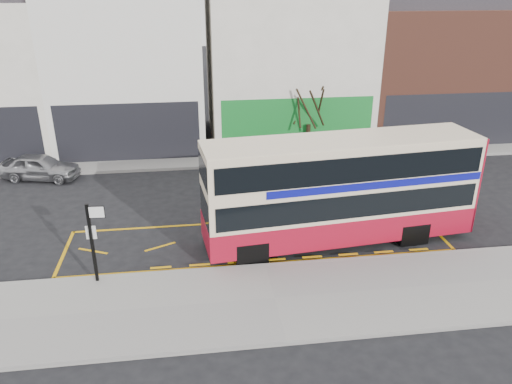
{
  "coord_description": "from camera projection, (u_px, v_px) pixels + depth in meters",
  "views": [
    {
      "loc": [
        -2.24,
        -14.74,
        9.1
      ],
      "look_at": [
        0.01,
        2.0,
        1.81
      ],
      "focal_mm": 35.0,
      "sensor_mm": 36.0,
      "label": 1
    }
  ],
  "objects": [
    {
      "name": "terrace_green_shop",
      "position": [
        285.0,
        52.0,
        29.35
      ],
      "size": [
        9.0,
        8.01,
        11.3
      ],
      "color": "white",
      "rests_on": "ground"
    },
    {
      "name": "road_markings",
      "position": [
        257.0,
        240.0,
        18.75
      ],
      "size": [
        14.0,
        3.4,
        0.01
      ],
      "primitive_type": null,
      "color": "#D5970B",
      "rests_on": "ground"
    },
    {
      "name": "ground",
      "position": [
        263.0,
        263.0,
        17.29
      ],
      "size": [
        120.0,
        120.0,
        0.0
      ],
      "primitive_type": "plane",
      "color": "black",
      "rests_on": "ground"
    },
    {
      "name": "car_silver",
      "position": [
        40.0,
        167.0,
        24.23
      ],
      "size": [
        3.95,
        2.31,
        1.26
      ],
      "primitive_type": "imported",
      "rotation": [
        0.0,
        0.0,
        1.34
      ],
      "color": "#9B9A9F",
      "rests_on": "ground"
    },
    {
      "name": "car_grey",
      "position": [
        273.0,
        160.0,
        24.83
      ],
      "size": [
        4.68,
        2.19,
        1.48
      ],
      "primitive_type": "imported",
      "rotation": [
        0.0,
        0.0,
        1.43
      ],
      "color": "#37383E",
      "rests_on": "ground"
    },
    {
      "name": "kerb",
      "position": [
        265.0,
        266.0,
        16.92
      ],
      "size": [
        40.0,
        0.15,
        0.15
      ],
      "primitive_type": "cube",
      "color": "gray",
      "rests_on": "ground"
    },
    {
      "name": "bus_stop_post",
      "position": [
        93.0,
        235.0,
        15.38
      ],
      "size": [
        0.67,
        0.13,
        2.69
      ],
      "rotation": [
        0.0,
        0.0,
        -0.06
      ],
      "color": "black",
      "rests_on": "pavement"
    },
    {
      "name": "pavement",
      "position": [
        275.0,
        300.0,
        15.17
      ],
      "size": [
        40.0,
        4.0,
        0.15
      ],
      "primitive_type": "cube",
      "color": "gray",
      "rests_on": "ground"
    },
    {
      "name": "terrace_left",
      "position": [
        129.0,
        50.0,
        28.16
      ],
      "size": [
        8.0,
        8.01,
        11.8
      ],
      "color": "white",
      "rests_on": "ground"
    },
    {
      "name": "car_white",
      "position": [
        409.0,
        147.0,
        26.79
      ],
      "size": [
        5.05,
        2.43,
        1.42
      ],
      "primitive_type": "imported",
      "rotation": [
        0.0,
        0.0,
        1.66
      ],
      "color": "silver",
      "rests_on": "ground"
    },
    {
      "name": "street_tree_right",
      "position": [
        310.0,
        97.0,
        26.28
      ],
      "size": [
        2.26,
        2.26,
        4.87
      ],
      "color": "black",
      "rests_on": "ground"
    },
    {
      "name": "far_pavement",
      "position": [
        234.0,
        157.0,
        27.28
      ],
      "size": [
        50.0,
        3.0,
        0.15
      ],
      "primitive_type": "cube",
      "color": "gray",
      "rests_on": "ground"
    },
    {
      "name": "double_decker_bus",
      "position": [
        341.0,
        189.0,
        17.98
      ],
      "size": [
        10.08,
        3.27,
        3.95
      ],
      "rotation": [
        0.0,
        0.0,
        0.1
      ],
      "color": "beige",
      "rests_on": "ground"
    },
    {
      "name": "terrace_right",
      "position": [
        429.0,
        57.0,
        30.65
      ],
      "size": [
        9.0,
        8.01,
        10.3
      ],
      "color": "brown",
      "rests_on": "ground"
    }
  ]
}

